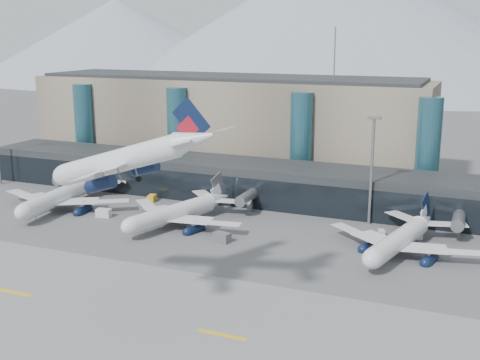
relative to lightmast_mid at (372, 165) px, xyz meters
The scene contains 19 objects.
ground 58.41m from the lightmast_mid, 122.01° to the right, with size 900.00×900.00×0.00m, color #515154.
runway_strip 71.25m from the lightmast_mid, 115.46° to the right, with size 400.00×40.00×0.04m, color slate.
runway_markings 71.24m from the lightmast_mid, 115.46° to the right, with size 128.00×1.00×0.02m.
concourse 32.94m from the lightmast_mid, 162.04° to the left, with size 170.00×27.00×10.00m.
terminal_main 69.21m from the lightmast_mid, 142.63° to the left, with size 130.00×30.00×31.00m.
teal_towers 51.97m from the lightmast_mid, 149.97° to the left, with size 116.40×19.40×46.00m.
mountain_ridge 333.77m from the lightmast_mid, 92.42° to the left, with size 910.00×400.00×110.00m.
lightmast_mid is the anchor object (origin of this frame).
hero_jet 67.06m from the lightmast_mid, 112.63° to the right, with size 31.01×31.97×10.29m.
jet_parked_left 78.07m from the lightmast_mid, 168.49° to the right, with size 37.97×37.56×12.28m.
jet_parked_mid 45.10m from the lightmast_mid, 158.41° to the right, with size 34.24×35.96×11.54m.
jet_parked_right 21.18m from the lightmast_mid, 57.01° to the right, with size 34.35×35.36×11.37m.
veh_a 65.90m from the lightmast_mid, 162.46° to the right, with size 3.59×2.02×2.02m, color silver.
veh_b 59.56m from the lightmast_mid, behind, with size 2.96×1.82×1.71m, color gold.
veh_c 39.15m from the lightmast_mid, 137.29° to the right, with size 3.74×1.97×2.08m, color #535258.
veh_d 19.31m from the lightmast_mid, 31.67° to the right, with size 2.66×1.43×1.52m, color silver.
veh_f 85.29m from the lightmast_mid, behind, with size 3.26×1.73×1.82m, color #535258.
veh_g 16.30m from the lightmast_mid, 60.82° to the right, with size 2.26×1.32×1.32m, color silver.
veh_h 57.08m from the lightmast_mid, 152.60° to the right, with size 3.96×2.08×2.19m, color gold.
Camera 1 is at (53.83, -89.69, 43.82)m, focal length 45.00 mm.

